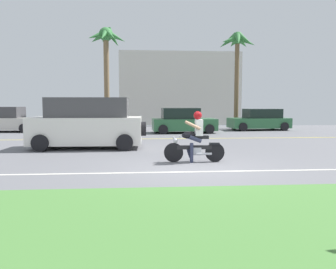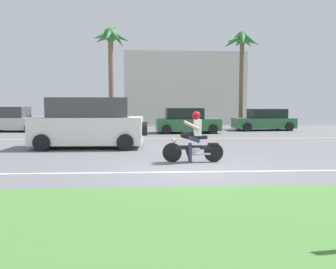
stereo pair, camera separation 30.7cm
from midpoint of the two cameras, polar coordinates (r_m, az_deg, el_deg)
ground at (r=12.39m, az=1.27°, el=-3.23°), size 56.00×30.00×0.04m
grass_median at (r=5.53m, az=8.93°, el=-13.48°), size 56.00×3.80×0.06m
lane_line_near at (r=9.07m, az=3.44°, el=-6.19°), size 50.40×0.12×0.01m
lane_line_far at (r=17.46m, az=-0.42°, el=-0.69°), size 50.40×0.12×0.01m
motorcyclist at (r=10.51m, az=3.66°, el=-1.02°), size 1.86×0.61×1.56m
suv_nearby at (r=14.18m, az=-13.80°, el=1.74°), size 4.58×2.18×2.02m
parked_car_0 at (r=24.07m, az=-25.46°, el=2.17°), size 3.72×2.12×1.58m
parked_car_1 at (r=21.78m, az=-12.86°, el=2.14°), size 4.44×1.90×1.45m
parked_car_2 at (r=20.97m, az=2.09°, el=2.22°), size 3.90×2.08×1.51m
parked_car_3 at (r=23.91m, az=14.63°, el=2.34°), size 4.04×2.14×1.43m
palm_tree_0 at (r=24.74m, az=-10.59°, el=14.39°), size 2.74×2.86×7.05m
palm_tree_1 at (r=25.37m, az=11.11°, el=13.98°), size 2.81×2.83×6.79m
building_far at (r=30.38m, az=1.49°, el=7.53°), size 10.14×4.00×6.06m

